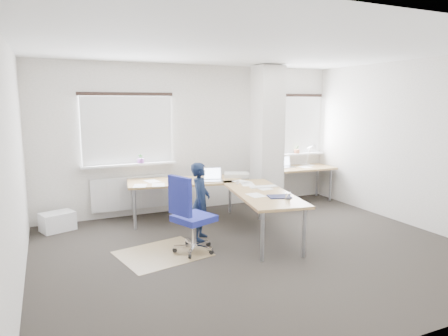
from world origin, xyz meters
name	(u,v)px	position (x,y,z in m)	size (l,w,h in m)	color
ground	(256,250)	(0.00, 0.00, 0.00)	(6.00, 6.00, 0.00)	#272420
room_shell	(253,126)	(0.18, 0.45, 1.75)	(6.04, 5.04, 2.82)	beige
floor_mat	(162,254)	(-1.27, 0.39, 0.00)	(1.15, 0.97, 0.01)	olive
white_crate	(57,221)	(-2.57, 2.11, 0.15)	(0.51, 0.35, 0.30)	white
desk_main	(224,188)	(0.00, 1.12, 0.69)	(2.40, 2.98, 0.96)	#996D42
desk_side	(300,169)	(2.25, 2.15, 0.69)	(1.43, 0.76, 1.22)	#996D42
task_chair	(192,231)	(-0.87, 0.28, 0.31)	(0.65, 0.64, 1.12)	navy
person	(201,201)	(-0.56, 0.75, 0.60)	(0.44, 0.29, 1.20)	black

